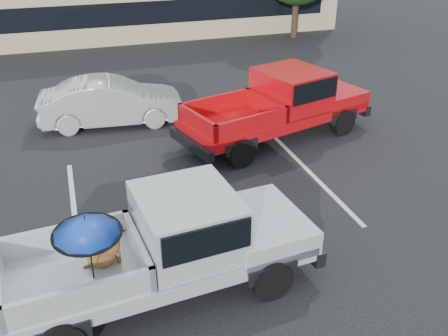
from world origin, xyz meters
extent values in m
plane|color=black|center=(0.00, 0.00, 0.00)|extent=(90.00, 90.00, 0.00)
cube|color=silver|center=(-3.00, 2.00, 0.00)|extent=(0.12, 5.00, 0.01)
cube|color=silver|center=(3.00, 2.00, 0.00)|extent=(0.12, 5.00, 0.01)
cube|color=black|center=(2.00, 17.02, 1.50)|extent=(18.00, 0.08, 1.10)
cylinder|color=#332114|center=(9.00, 16.00, 1.36)|extent=(0.32, 0.32, 2.73)
cylinder|color=black|center=(-3.55, -0.36, 0.38)|extent=(0.78, 0.35, 0.76)
cylinder|color=black|center=(0.20, -1.85, 0.38)|extent=(0.78, 0.35, 0.76)
cylinder|color=black|center=(0.03, -0.02, 0.38)|extent=(0.78, 0.35, 0.76)
cube|color=silver|center=(-1.63, -1.10, 0.67)|extent=(5.55, 2.42, 0.28)
cube|color=silver|center=(0.37, -0.91, 0.88)|extent=(1.67, 2.05, 0.46)
cube|color=black|center=(1.11, -0.84, 0.50)|extent=(0.38, 1.97, 0.30)
cube|color=silver|center=(-1.08, -1.05, 1.35)|extent=(1.82, 1.99, 1.05)
cube|color=black|center=(-1.08, -1.05, 1.55)|extent=(1.68, 2.07, 0.55)
cube|color=black|center=(-3.07, -1.24, 0.73)|extent=(2.46, 2.05, 0.10)
cube|color=silver|center=(-3.15, -0.37, 1.03)|extent=(2.30, 0.32, 0.50)
cube|color=silver|center=(-2.99, -2.11, 1.03)|extent=(2.30, 0.32, 0.50)
cube|color=silver|center=(-4.16, -1.34, 1.03)|extent=(0.27, 1.84, 0.50)
cube|color=silver|center=(-1.97, -1.14, 1.03)|extent=(0.27, 1.84, 0.50)
ellipsoid|color=brown|center=(-2.59, -1.05, 0.94)|extent=(0.53, 0.46, 0.33)
cylinder|color=brown|center=(-2.31, -1.11, 0.90)|extent=(0.07, 0.07, 0.25)
cylinder|color=brown|center=(-2.33, -0.95, 0.90)|extent=(0.07, 0.07, 0.25)
ellipsoid|color=brown|center=(-2.41, -1.04, 1.15)|extent=(0.34, 0.31, 0.44)
cylinder|color=red|center=(-2.39, -1.04, 1.29)|extent=(0.22, 0.22, 0.04)
sphere|color=brown|center=(-2.32, -1.03, 1.40)|extent=(0.24, 0.24, 0.24)
cone|color=black|center=(-2.19, -1.02, 1.38)|extent=(0.17, 0.13, 0.11)
cone|color=black|center=(-2.34, -1.09, 1.52)|extent=(0.08, 0.08, 0.12)
cone|color=black|center=(-2.35, -0.97, 1.52)|extent=(0.08, 0.08, 0.12)
cylinder|color=brown|center=(-2.77, -1.07, 0.84)|extent=(0.29, 0.05, 0.10)
cylinder|color=black|center=(-2.76, -1.42, 1.31)|extent=(0.02, 0.10, 1.05)
cone|color=blue|center=(-2.76, -1.42, 1.85)|extent=(1.10, 1.12, 0.36)
cylinder|color=black|center=(-2.76, -1.42, 2.01)|extent=(0.02, 0.02, 0.10)
cylinder|color=black|center=(-2.76, -1.42, 1.72)|extent=(1.10, 1.10, 0.09)
cylinder|color=black|center=(1.38, 3.04, 0.40)|extent=(0.85, 0.50, 0.80)
cylinder|color=black|center=(0.85, 4.90, 0.40)|extent=(0.85, 0.50, 0.80)
cylinder|color=black|center=(5.03, 4.07, 0.40)|extent=(0.85, 0.50, 0.80)
cylinder|color=black|center=(4.50, 5.93, 0.40)|extent=(0.85, 0.50, 0.80)
cube|color=red|center=(2.99, 4.50, 0.71)|extent=(6.01, 3.49, 0.29)
cube|color=red|center=(5.02, 5.07, 0.93)|extent=(2.07, 2.38, 0.48)
cube|color=black|center=(5.78, 5.29, 0.53)|extent=(0.76, 2.04, 0.32)
cube|color=black|center=(0.20, 3.71, 0.53)|extent=(0.74, 2.04, 0.29)
cube|color=red|center=(3.55, 4.66, 1.42)|extent=(2.20, 2.34, 1.11)
cube|color=black|center=(3.55, 4.66, 1.63)|extent=(2.08, 2.40, 0.58)
cube|color=black|center=(1.52, 4.08, 0.77)|extent=(2.86, 2.52, 0.11)
cube|color=red|center=(1.27, 4.97, 1.08)|extent=(2.36, 0.76, 0.53)
cube|color=red|center=(1.77, 3.20, 1.08)|extent=(2.36, 0.76, 0.53)
cube|color=red|center=(0.41, 3.77, 1.08)|extent=(0.63, 1.89, 0.53)
cube|color=red|center=(2.64, 4.40, 1.08)|extent=(0.63, 1.89, 0.53)
imported|color=silver|center=(-1.49, 7.08, 0.73)|extent=(4.57, 1.99, 1.46)
camera|label=1|loc=(-2.70, -8.11, 6.24)|focal=40.00mm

